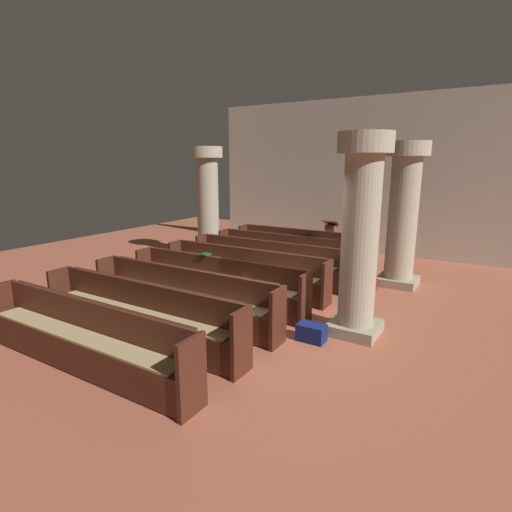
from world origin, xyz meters
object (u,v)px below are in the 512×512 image
at_px(pew_row_5, 182,294).
at_px(kneeler_box_red, 367,284).
at_px(pew_row_4, 216,280).
at_px(pillar_aisle_side, 403,213).
at_px(lectern, 331,242).
at_px(pew_row_7, 81,335).
at_px(hymn_book, 205,254).
at_px(pew_row_1, 286,252).
at_px(pew_row_2, 266,260).
at_px(pew_row_3, 244,269).
at_px(pew_row_0, 302,245).
at_px(pew_row_6, 138,312).
at_px(kneeler_box_navy, 312,333).
at_px(pillar_aisle_rear, 360,234).
at_px(pillar_far_side, 208,200).

bearing_deg(pew_row_5, kneeler_box_red, 56.66).
height_order(pew_row_4, pillar_aisle_side, pillar_aisle_side).
bearing_deg(kneeler_box_red, lectern, 126.06).
bearing_deg(pew_row_7, hymn_book, 97.16).
bearing_deg(hymn_book, pew_row_1, 81.82).
relative_size(hymn_book, kneeler_box_red, 0.53).
height_order(pew_row_5, lectern, lectern).
bearing_deg(kneeler_box_red, hymn_book, -139.68).
bearing_deg(pew_row_2, pew_row_3, -90.00).
distance_m(pew_row_3, hymn_book, 0.96).
bearing_deg(pew_row_0, pew_row_2, -90.00).
bearing_deg(pew_row_7, pew_row_5, 90.00).
distance_m(pew_row_2, pew_row_3, 0.96).
relative_size(pew_row_2, pew_row_6, 1.00).
bearing_deg(pew_row_6, pew_row_0, 90.00).
bearing_deg(pew_row_0, pillar_aisle_side, -15.22).
height_order(pew_row_5, hymn_book, hymn_book).
bearing_deg(pew_row_2, pillar_aisle_side, 23.95).
distance_m(pew_row_3, pillar_aisle_side, 3.63).
distance_m(pillar_aisle_side, kneeler_box_red, 1.73).
relative_size(lectern, kneeler_box_navy, 2.54).
distance_m(pillar_aisle_rear, kneeler_box_red, 2.81).
relative_size(pew_row_0, pew_row_5, 1.00).
xyz_separation_m(pew_row_3, pew_row_4, (0.00, -0.96, 0.00)).
relative_size(pew_row_0, pew_row_4, 1.00).
xyz_separation_m(pew_row_2, pillar_far_side, (-2.64, 1.25, 1.13)).
xyz_separation_m(pillar_far_side, hymn_book, (2.25, -2.98, -0.71)).
distance_m(pew_row_7, pillar_far_side, 6.71).
xyz_separation_m(pew_row_1, pew_row_4, (0.00, -2.89, 0.00)).
relative_size(pew_row_5, pillar_aisle_side, 1.23).
bearing_deg(pillar_far_side, hymn_book, -52.90).
distance_m(pew_row_5, lectern, 5.81).
xyz_separation_m(pew_row_1, pillar_far_side, (-2.64, 0.28, 1.13)).
relative_size(pew_row_6, pillar_aisle_rear, 1.23).
distance_m(pew_row_4, pillar_far_side, 4.28).
height_order(pew_row_2, pew_row_3, same).
bearing_deg(pillar_aisle_rear, pew_row_0, 125.43).
xyz_separation_m(pew_row_1, lectern, (0.45, 1.94, -0.03)).
relative_size(pew_row_0, pillar_far_side, 1.23).
height_order(pew_row_2, pew_row_4, same).
bearing_deg(pew_row_4, pew_row_7, -90.00).
height_order(pew_row_7, hymn_book, hymn_book).
bearing_deg(kneeler_box_navy, lectern, 108.23).
relative_size(pillar_far_side, kneeler_box_red, 8.58).
distance_m(pew_row_3, pew_row_5, 1.93).
bearing_deg(pillar_far_side, pew_row_5, -57.45).
bearing_deg(kneeler_box_navy, pew_row_3, 145.77).
xyz_separation_m(pew_row_3, hymn_book, (-0.39, -0.77, 0.42)).
bearing_deg(pew_row_7, pew_row_6, 90.00).
xyz_separation_m(pillar_far_side, pillar_aisle_rear, (5.33, -3.10, 0.00)).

